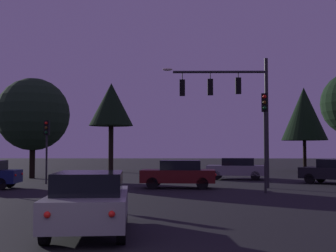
% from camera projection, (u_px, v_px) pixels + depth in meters
% --- Properties ---
extents(ground_plane, '(168.00, 168.00, 0.00)m').
position_uv_depth(ground_plane, '(147.00, 180.00, 31.06)').
color(ground_plane, black).
rests_on(ground_plane, ground).
extents(traffic_signal_mast_arm, '(5.84, 0.40, 7.15)m').
position_uv_depth(traffic_signal_mast_arm, '(234.00, 99.00, 24.57)').
color(traffic_signal_mast_arm, '#232326').
rests_on(traffic_signal_mast_arm, ground).
extents(traffic_light_corner_left, '(0.34, 0.37, 4.85)m').
position_uv_depth(traffic_light_corner_left, '(265.00, 123.00, 21.73)').
color(traffic_light_corner_left, '#232326').
rests_on(traffic_light_corner_left, ground).
extents(traffic_light_corner_right, '(0.32, 0.36, 3.90)m').
position_uv_depth(traffic_light_corner_right, '(47.00, 139.00, 27.42)').
color(traffic_light_corner_right, '#232326').
rests_on(traffic_light_corner_right, ground).
extents(car_nearside_lane, '(2.26, 4.48, 1.52)m').
position_uv_depth(car_nearside_lane, '(90.00, 201.00, 11.12)').
color(car_nearside_lane, gray).
rests_on(car_nearside_lane, ground).
extents(car_crossing_left, '(4.16, 2.07, 1.52)m').
position_uv_depth(car_crossing_left, '(179.00, 174.00, 24.34)').
color(car_crossing_left, '#4C0F0F').
rests_on(car_crossing_left, ground).
extents(car_parked_lot, '(4.35, 2.51, 1.52)m').
position_uv_depth(car_parked_lot, '(237.00, 168.00, 31.42)').
color(car_parked_lot, gray).
rests_on(car_parked_lot, ground).
extents(tree_behind_sign, '(5.38, 5.38, 7.42)m').
position_uv_depth(tree_behind_sign, '(33.00, 114.00, 33.05)').
color(tree_behind_sign, black).
rests_on(tree_behind_sign, ground).
extents(tree_left_far, '(4.54, 4.54, 8.39)m').
position_uv_depth(tree_left_far, '(304.00, 114.00, 44.64)').
color(tree_left_far, black).
rests_on(tree_left_far, ground).
extents(tree_right_cluster, '(4.26, 4.26, 8.56)m').
position_uv_depth(tree_right_cluster, '(111.00, 105.00, 42.99)').
color(tree_right_cluster, black).
rests_on(tree_right_cluster, ground).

